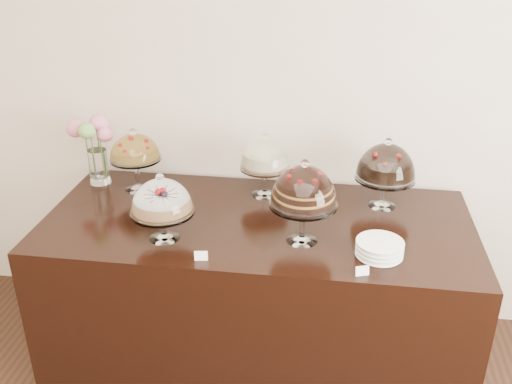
# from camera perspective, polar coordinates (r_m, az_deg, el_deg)

# --- Properties ---
(wall_back) EXTENTS (5.00, 0.04, 3.00)m
(wall_back) POSITION_cam_1_polar(r_m,az_deg,el_deg) (3.21, 7.08, 11.07)
(wall_back) COLOR beige
(wall_back) RESTS_ON ground
(display_counter) EXTENTS (2.20, 1.00, 0.90)m
(display_counter) POSITION_cam_1_polar(r_m,az_deg,el_deg) (3.18, 0.13, -9.89)
(display_counter) COLOR black
(display_counter) RESTS_ON ground
(cake_stand_sugar_sponge) EXTENTS (0.30, 0.30, 0.34)m
(cake_stand_sugar_sponge) POSITION_cam_1_polar(r_m,az_deg,el_deg) (2.72, -9.43, -0.77)
(cake_stand_sugar_sponge) COLOR white
(cake_stand_sugar_sponge) RESTS_ON display_counter
(cake_stand_choco_layer) EXTENTS (0.32, 0.32, 0.42)m
(cake_stand_choco_layer) POSITION_cam_1_polar(r_m,az_deg,el_deg) (2.64, 4.81, 0.29)
(cake_stand_choco_layer) COLOR white
(cake_stand_choco_layer) RESTS_ON display_counter
(cake_stand_cheesecake) EXTENTS (0.28, 0.28, 0.37)m
(cake_stand_cheesecake) POSITION_cam_1_polar(r_m,az_deg,el_deg) (3.11, 0.90, 3.55)
(cake_stand_cheesecake) COLOR white
(cake_stand_cheesecake) RESTS_ON display_counter
(cake_stand_dark_choco) EXTENTS (0.32, 0.32, 0.39)m
(cake_stand_dark_choco) POSITION_cam_1_polar(r_m,az_deg,el_deg) (3.05, 12.89, 2.69)
(cake_stand_dark_choco) COLOR white
(cake_stand_dark_choco) RESTS_ON display_counter
(cake_stand_fruit_tart) EXTENTS (0.29, 0.29, 0.37)m
(cake_stand_fruit_tart) POSITION_cam_1_polar(r_m,az_deg,el_deg) (3.24, -12.03, 4.13)
(cake_stand_fruit_tart) COLOR white
(cake_stand_fruit_tart) RESTS_ON display_counter
(flower_vase) EXTENTS (0.26, 0.25, 0.39)m
(flower_vase) POSITION_cam_1_polar(r_m,az_deg,el_deg) (3.40, -15.94, 4.70)
(flower_vase) COLOR white
(flower_vase) RESTS_ON display_counter
(plate_stack) EXTENTS (0.21, 0.21, 0.07)m
(plate_stack) POSITION_cam_1_polar(r_m,az_deg,el_deg) (2.68, 12.25, -5.55)
(plate_stack) COLOR white
(plate_stack) RESTS_ON display_counter
(price_card_left) EXTENTS (0.06, 0.02, 0.04)m
(price_card_left) POSITION_cam_1_polar(r_m,az_deg,el_deg) (2.61, -5.52, -6.37)
(price_card_left) COLOR white
(price_card_left) RESTS_ON display_counter
(price_card_right) EXTENTS (0.06, 0.03, 0.04)m
(price_card_right) POSITION_cam_1_polar(r_m,az_deg,el_deg) (2.53, 10.58, -7.76)
(price_card_right) COLOR white
(price_card_right) RESTS_ON display_counter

